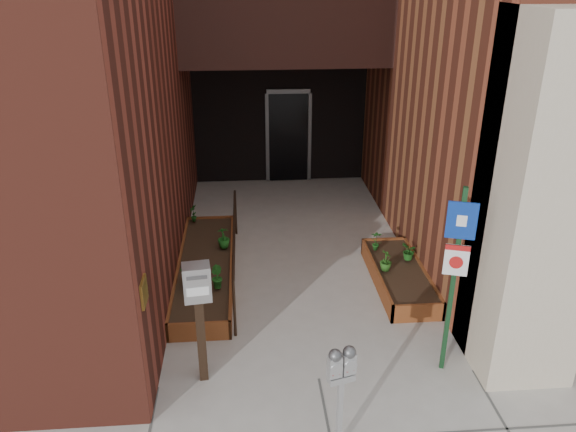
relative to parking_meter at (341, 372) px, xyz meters
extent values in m
plane|color=#9E9991|center=(-0.06, 1.11, -1.02)|extent=(80.00, 80.00, 0.00)
cube|color=#BCAB91|center=(2.49, 1.31, 1.18)|extent=(1.10, 1.20, 4.40)
cube|color=black|center=(-0.06, 7.11, 2.98)|extent=(4.20, 2.00, 2.00)
cube|color=black|center=(-0.06, 8.51, 0.48)|extent=(4.00, 0.30, 3.00)
cube|color=black|center=(0.14, 8.33, 0.03)|extent=(0.90, 0.06, 2.10)
cube|color=#B79338|center=(-2.05, 0.91, 0.48)|extent=(0.04, 0.30, 0.30)
cube|color=brown|center=(-1.61, 2.03, -0.87)|extent=(0.90, 0.04, 0.30)
cube|color=brown|center=(-1.61, 5.59, -0.87)|extent=(0.90, 0.04, 0.30)
cube|color=brown|center=(-2.04, 3.81, -0.87)|extent=(0.04, 3.60, 0.30)
cube|color=brown|center=(-1.18, 3.81, -0.87)|extent=(0.04, 3.60, 0.30)
cube|color=black|center=(-1.61, 3.81, -0.89)|extent=(0.82, 3.52, 0.26)
cube|color=brown|center=(1.54, 2.23, -0.87)|extent=(0.80, 0.04, 0.30)
cube|color=brown|center=(1.54, 4.39, -0.87)|extent=(0.80, 0.04, 0.30)
cube|color=brown|center=(1.16, 3.31, -0.87)|extent=(0.04, 2.20, 0.30)
cube|color=brown|center=(1.92, 3.31, -0.87)|extent=(0.04, 2.20, 0.30)
cube|color=black|center=(1.54, 3.31, -0.89)|extent=(0.72, 2.12, 0.26)
cylinder|color=black|center=(-1.11, 2.11, -0.57)|extent=(0.04, 0.04, 0.90)
cylinder|color=black|center=(-1.11, 5.41, -0.57)|extent=(0.04, 0.04, 0.90)
cylinder|color=black|center=(-1.11, 3.76, -0.14)|extent=(0.04, 3.30, 0.04)
cube|color=#ADADAF|center=(0.00, 0.00, -0.56)|extent=(0.07, 0.07, 0.91)
cube|color=#ADADAF|center=(0.00, 0.00, -0.07)|extent=(0.29, 0.18, 0.07)
cube|color=#ADADAF|center=(-0.07, -0.02, 0.09)|extent=(0.16, 0.12, 0.24)
sphere|color=#59595B|center=(-0.07, -0.02, 0.23)|extent=(0.13, 0.13, 0.13)
cube|color=white|center=(-0.06, -0.07, 0.11)|extent=(0.08, 0.03, 0.05)
cube|color=#B21414|center=(-0.06, -0.07, 0.04)|extent=(0.08, 0.03, 0.03)
cube|color=#ADADAF|center=(0.07, 0.02, 0.09)|extent=(0.16, 0.12, 0.24)
sphere|color=#59595B|center=(0.07, 0.02, 0.23)|extent=(0.13, 0.13, 0.13)
cube|color=white|center=(0.09, -0.03, 0.11)|extent=(0.08, 0.03, 0.05)
cube|color=#B21414|center=(0.09, -0.03, 0.04)|extent=(0.08, 0.03, 0.03)
cube|color=#13361B|center=(1.55, 1.21, 0.23)|extent=(0.07, 0.07, 2.50)
cube|color=navy|center=(1.54, 1.18, 1.09)|extent=(0.33, 0.12, 0.46)
cube|color=white|center=(1.54, 1.18, 1.09)|extent=(0.11, 0.05, 0.14)
cube|color=white|center=(1.54, 1.18, 0.57)|extent=(0.28, 0.11, 0.40)
cube|color=#B21414|center=(1.54, 1.18, 0.74)|extent=(0.28, 0.10, 0.07)
cylinder|color=#B21414|center=(1.54, 1.17, 0.55)|extent=(0.16, 0.06, 0.16)
cube|color=black|center=(-1.50, 1.25, -0.43)|extent=(0.12, 0.12, 1.18)
cube|color=#B1B1B3|center=(-1.50, 1.25, 0.38)|extent=(0.35, 0.27, 0.45)
cube|color=#59595B|center=(-1.49, 1.13, 0.50)|extent=(0.24, 0.04, 0.04)
cube|color=white|center=(-1.49, 1.13, 0.32)|extent=(0.26, 0.04, 0.11)
imported|color=#235518|center=(-1.77, 3.03, -0.52)|extent=(0.50, 0.50, 0.39)
imported|color=#1A5217|center=(-1.38, 2.95, -0.54)|extent=(0.27, 0.27, 0.35)
imported|color=#1D631C|center=(-1.31, 4.28, -0.53)|extent=(0.25, 0.25, 0.37)
imported|color=#185217|center=(-1.91, 5.41, -0.55)|extent=(0.20, 0.20, 0.33)
imported|color=#265819|center=(1.29, 3.26, -0.55)|extent=(0.21, 0.21, 0.34)
imported|color=#194F16|center=(1.29, 3.96, -0.54)|extent=(0.23, 0.23, 0.36)
imported|color=#1D5C1A|center=(1.75, 3.57, -0.57)|extent=(0.30, 0.30, 0.30)
camera|label=1|loc=(-0.90, -4.45, 3.73)|focal=35.00mm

